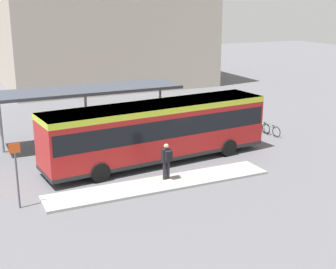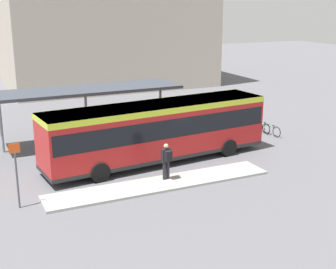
{
  "view_description": "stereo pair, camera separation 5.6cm",
  "coord_description": "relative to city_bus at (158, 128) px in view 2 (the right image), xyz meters",
  "views": [
    {
      "loc": [
        -9.59,
        -21.77,
        8.29
      ],
      "look_at": [
        0.62,
        0.0,
        1.42
      ],
      "focal_mm": 50.0,
      "sensor_mm": 36.0,
      "label": 1
    },
    {
      "loc": [
        -9.54,
        -21.79,
        8.29
      ],
      "look_at": [
        0.62,
        0.0,
        1.42
      ],
      "focal_mm": 50.0,
      "sensor_mm": 36.0,
      "label": 2
    }
  ],
  "objects": [
    {
      "name": "station_shelter",
      "position": [
        -2.44,
        5.13,
        1.3
      ],
      "size": [
        11.53,
        3.05,
        3.29
      ],
      "color": "#383D47",
      "rests_on": "ground_plane"
    },
    {
      "name": "station_building",
      "position": [
        5.15,
        25.13,
        5.65
      ],
      "size": [
        19.76,
        13.63,
        14.99
      ],
      "color": "#B2A899",
      "rests_on": "ground_plane"
    },
    {
      "name": "bicycle_white",
      "position": [
        8.56,
        2.34,
        -1.48
      ],
      "size": [
        0.48,
        1.65,
        0.71
      ],
      "rotation": [
        0.0,
        0.0,
        1.49
      ],
      "color": "black",
      "rests_on": "ground_plane"
    },
    {
      "name": "curb_island",
      "position": [
        -1.28,
        -3.2,
        -1.78
      ],
      "size": [
        10.89,
        1.8,
        0.12
      ],
      "color": "#9E9E99",
      "rests_on": "ground_plane"
    },
    {
      "name": "city_bus",
      "position": [
        0.0,
        0.0,
        0.0
      ],
      "size": [
        12.52,
        3.74,
        3.15
      ],
      "rotation": [
        0.0,
        0.0,
        0.1
      ],
      "color": "red",
      "rests_on": "ground_plane"
    },
    {
      "name": "bicycle_green",
      "position": [
        8.61,
        1.51,
        -1.49
      ],
      "size": [
        0.48,
        1.61,
        0.7
      ],
      "rotation": [
        0.0,
        0.0,
        1.71
      ],
      "color": "black",
      "rests_on": "ground_plane"
    },
    {
      "name": "pedestrian_waiting",
      "position": [
        -0.81,
        -2.89,
        -0.71
      ],
      "size": [
        0.45,
        0.47,
        1.76
      ],
      "rotation": [
        0.0,
        0.0,
        1.66
      ],
      "color": "#232328",
      "rests_on": "curb_island"
    },
    {
      "name": "ground_plane",
      "position": [
        -0.01,
        -0.0,
        -1.84
      ],
      "size": [
        120.0,
        120.0,
        0.0
      ],
      "primitive_type": "plane",
      "color": "#5B5B60"
    },
    {
      "name": "platform_sign",
      "position": [
        -7.6,
        -2.97,
        -0.28
      ],
      "size": [
        0.44,
        0.08,
        2.8
      ],
      "color": "#4C4C51",
      "rests_on": "ground_plane"
    },
    {
      "name": "bicycle_red",
      "position": [
        8.59,
        3.16,
        -1.46
      ],
      "size": [
        0.48,
        1.76,
        0.76
      ],
      "rotation": [
        0.0,
        0.0,
        1.43
      ],
      "color": "black",
      "rests_on": "ground_plane"
    }
  ]
}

